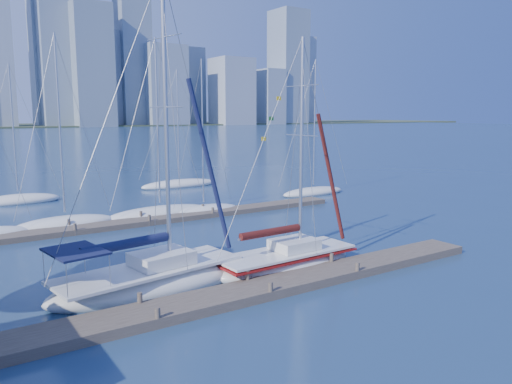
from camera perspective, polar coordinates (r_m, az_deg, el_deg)
ground at (r=22.04m, az=0.30°, el=-11.57°), size 700.00×700.00×0.00m
near_dock at (r=21.97m, az=0.30°, el=-11.08°), size 26.00×2.00×0.40m
far_dock at (r=36.58m, az=-11.08°, el=-3.11°), size 30.00×1.80×0.36m
sailboat_navy at (r=22.55m, az=-12.08°, el=-8.40°), size 9.32×4.27×14.32m
sailboat_maroon at (r=25.09m, az=3.44°, el=-6.76°), size 8.05×2.90×11.91m
bg_boat_1 at (r=36.58m, az=-20.93°, el=-3.38°), size 7.21×4.05×13.27m
bg_boat_2 at (r=38.46m, az=-10.88°, el=-2.37°), size 8.57×3.92×13.52m
bg_boat_3 at (r=39.27m, az=-5.98°, el=-2.07°), size 6.39×3.58×12.09m
bg_boat_5 at (r=48.44m, az=6.56°, el=0.03°), size 7.40×4.11×13.04m
bg_boat_6 at (r=48.06m, az=-25.50°, el=-0.84°), size 7.19×3.57×12.21m
bg_boat_7 at (r=53.76m, az=-8.73°, el=0.88°), size 8.83×3.76×12.58m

